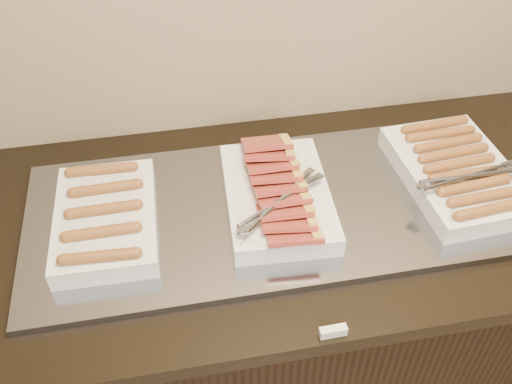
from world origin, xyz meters
TOP-DOWN VIEW (x-y plane):
  - counter at (0.00, 2.13)m, footprint 2.06×0.76m
  - warming_tray at (-0.02, 2.13)m, footprint 1.20×0.50m
  - dish_left at (-0.43, 2.13)m, footprint 0.23×0.34m
  - dish_center at (-0.03, 2.13)m, footprint 0.26×0.38m
  - dish_right at (0.42, 2.13)m, footprint 0.28×0.39m
  - label_holder at (0.01, 1.77)m, footprint 0.06×0.02m

SIDE VIEW (x-z plane):
  - counter at x=0.00m, z-range 0.00..0.90m
  - warming_tray at x=-0.02m, z-range 0.90..0.92m
  - label_holder at x=0.01m, z-range 0.90..0.92m
  - dish_left at x=-0.43m, z-range 0.91..0.98m
  - dish_right at x=0.42m, z-range 0.91..0.99m
  - dish_center at x=-0.03m, z-range 0.91..1.00m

